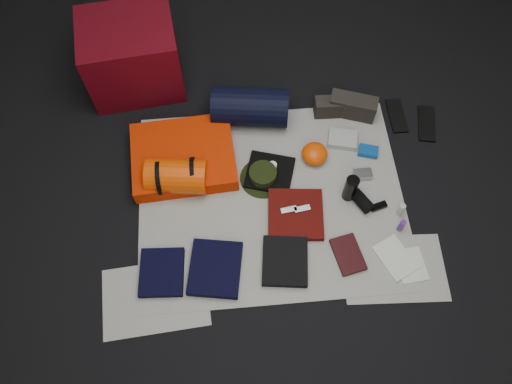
{
  "coord_description": "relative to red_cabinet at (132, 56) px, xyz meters",
  "views": [
    {
      "loc": [
        -0.21,
        -1.33,
        2.72
      ],
      "look_at": [
        -0.09,
        0.0,
        0.1
      ],
      "focal_mm": 35.0,
      "sensor_mm": 36.0,
      "label": 1
    }
  ],
  "objects": [
    {
      "name": "trousers_navy_b",
      "position": [
        0.45,
        -1.41,
        -0.21
      ],
      "size": [
        0.33,
        0.37,
        0.05
      ],
      "primitive_type": "cube",
      "rotation": [
        0.0,
        0.0,
        -0.17
      ],
      "color": "black",
      "rests_on": "newspaper_mat"
    },
    {
      "name": "boonie_brim",
      "position": [
        0.78,
        -0.85,
        -0.24
      ],
      "size": [
        0.3,
        0.3,
        0.01
      ],
      "primitive_type": "cylinder",
      "rotation": [
        0.0,
        0.0,
        0.05
      ],
      "color": "black",
      "rests_on": "newspaper_mat"
    },
    {
      "name": "map_booklet",
      "position": [
        1.48,
        -1.43,
        -0.23
      ],
      "size": [
        0.25,
        0.29,
        0.01
      ],
      "primitive_type": "cube",
      "rotation": [
        0.0,
        0.0,
        0.43
      ],
      "color": "silver",
      "rests_on": "newspaper_mat"
    },
    {
      "name": "floor",
      "position": [
        0.81,
        -0.99,
        -0.26
      ],
      "size": [
        4.5,
        4.5,
        0.02
      ],
      "primitive_type": "cube",
      "color": "black",
      "rests_on": "ground"
    },
    {
      "name": "first_aid_pouch",
      "position": [
        1.31,
        -0.62,
        -0.22
      ],
      "size": [
        0.21,
        0.17,
        0.05
      ],
      "primitive_type": "cube",
      "rotation": [
        0.0,
        0.0,
        -0.24
      ],
      "color": "#9BA39B",
      "rests_on": "newspaper_mat"
    },
    {
      "name": "newspaper_sheet_front_left",
      "position": [
        0.11,
        -1.54,
        -0.24
      ],
      "size": [
        0.61,
        0.44,
        0.0
      ],
      "primitive_type": "cube",
      "rotation": [
        0.0,
        0.0,
        0.07
      ],
      "color": "beige",
      "rests_on": "floor"
    },
    {
      "name": "newspaper_sheet_front_right",
      "position": [
        1.46,
        -1.49,
        -0.24
      ],
      "size": [
        0.6,
        0.43,
        0.0
      ],
      "primitive_type": "cube",
      "rotation": [
        0.0,
        0.0,
        -0.05
      ],
      "color": "beige",
      "rests_on": "floor"
    },
    {
      "name": "hiking_boot_left",
      "position": [
        1.29,
        -0.39,
        -0.17
      ],
      "size": [
        0.26,
        0.11,
        0.13
      ],
      "primitive_type": "cube",
      "rotation": [
        0.0,
        0.0,
        -0.04
      ],
      "color": "#28241F",
      "rests_on": "newspaper_mat"
    },
    {
      "name": "speaker",
      "position": [
        1.34,
        -1.05,
        -0.2
      ],
      "size": [
        0.17,
        0.21,
        0.08
      ],
      "primitive_type": "cylinder",
      "rotation": [
        1.57,
        0.0,
        0.54
      ],
      "color": "black",
      "rests_on": "newspaper_mat"
    },
    {
      "name": "stuff_sack",
      "position": [
        0.26,
        -0.85,
        -0.13
      ],
      "size": [
        0.38,
        0.25,
        0.21
      ],
      "primitive_type": "cylinder",
      "rotation": [
        0.0,
        1.57,
        -0.12
      ],
      "color": "#DE4003",
      "rests_on": "newspaper_mat"
    },
    {
      "name": "boonie_crown",
      "position": [
        0.78,
        -0.85,
        -0.19
      ],
      "size": [
        0.17,
        0.17,
        0.07
      ],
      "primitive_type": "cylinder",
      "color": "black",
      "rests_on": "boonie_brim"
    },
    {
      "name": "cyan_case",
      "position": [
        1.46,
        -0.72,
        -0.22
      ],
      "size": [
        0.14,
        0.11,
        0.04
      ],
      "primitive_type": "cube",
      "rotation": [
        0.0,
        0.0,
        -0.3
      ],
      "color": "navy",
      "rests_on": "newspaper_mat"
    },
    {
      "name": "toiletry_purple",
      "position": [
        1.55,
        -1.26,
        -0.19
      ],
      "size": [
        0.04,
        0.04,
        0.1
      ],
      "primitive_type": "cylinder",
      "rotation": [
        0.0,
        0.0,
        0.06
      ],
      "color": "#57277E",
      "rests_on": "newspaper_mat"
    },
    {
      "name": "orange_stuff_sack",
      "position": [
        1.11,
        -0.73,
        -0.19
      ],
      "size": [
        0.2,
        0.2,
        0.11
      ],
      "primitive_type": "ellipsoid",
      "rotation": [
        0.0,
        0.0,
        -0.29
      ],
      "color": "#DE4003",
      "rests_on": "newspaper_mat"
    },
    {
      "name": "red_shirt",
      "position": [
        0.95,
        -1.12,
        -0.22
      ],
      "size": [
        0.35,
        0.35,
        0.04
      ],
      "primitive_type": "cube",
      "rotation": [
        0.0,
        0.0,
        -0.1
      ],
      "color": "#4A0A08",
      "rests_on": "newspaper_mat"
    },
    {
      "name": "newspaper_mat",
      "position": [
        0.81,
        -0.99,
        -0.24
      ],
      "size": [
        1.6,
        1.3,
        0.01
      ],
      "primitive_type": "cube",
      "color": "beige",
      "rests_on": "floor"
    },
    {
      "name": "sack_strap_right",
      "position": [
        0.36,
        -0.85,
        -0.13
      ],
      "size": [
        0.03,
        0.22,
        0.22
      ],
      "primitive_type": "cylinder",
      "rotation": [
        0.0,
        1.57,
        0.0
      ],
      "color": "black",
      "rests_on": "newspaper_mat"
    },
    {
      "name": "red_cabinet",
      "position": [
        0.0,
        0.0,
        0.0
      ],
      "size": [
        0.64,
        0.55,
        0.49
      ],
      "primitive_type": "cube",
      "rotation": [
        0.0,
        0.0,
        0.11
      ],
      "color": "#54060F",
      "rests_on": "floor"
    },
    {
      "name": "toiletry_clear",
      "position": [
        1.56,
        -1.16,
        -0.19
      ],
      "size": [
        0.04,
        0.04,
        0.11
      ],
      "primitive_type": "cylinder",
      "rotation": [
        0.0,
        0.0,
        0.08
      ],
      "color": "#B1B5B0",
      "rests_on": "newspaper_mat"
    },
    {
      "name": "energy_bar_a",
      "position": [
        0.91,
        -1.1,
        -0.19
      ],
      "size": [
        0.1,
        0.05,
        0.01
      ],
      "primitive_type": "cube",
      "rotation": [
        0.0,
        0.0,
        0.14
      ],
      "color": "#AAA9AE",
      "rests_on": "red_shirt"
    },
    {
      "name": "hiking_boot_right",
      "position": [
        1.41,
        -0.41,
        -0.16
      ],
      "size": [
        0.32,
        0.21,
        0.15
      ],
      "primitive_type": "cube",
      "rotation": [
        0.0,
        0.0,
        -0.34
      ],
      "color": "#28241F",
      "rests_on": "newspaper_mat"
    },
    {
      "name": "trousers_charcoal",
      "position": [
        0.85,
        -1.4,
        -0.22
      ],
      "size": [
        0.29,
        0.32,
        0.05
      ],
      "primitive_type": "cube",
      "rotation": [
        0.0,
        0.0,
        -0.13
      ],
      "color": "black",
      "rests_on": "newspaper_mat"
    },
    {
      "name": "water_bottle",
      "position": [
        1.28,
        -1.01,
        -0.14
      ],
      "size": [
        0.08,
        0.08,
        0.2
      ],
      "primitive_type": "cylinder",
      "rotation": [
        0.0,
        0.0,
        0.05
      ],
      "color": "black",
      "rests_on": "newspaper_mat"
    },
    {
      "name": "map_printout",
      "position": [
        1.56,
        -1.48,
        -0.24
      ],
      "size": [
        0.17,
        0.21,
        0.01
      ],
      "primitive_type": "cube",
      "rotation": [
        0.0,
        0.0,
        0.09
      ],
      "color": "silver",
      "rests_on": "newspaper_mat"
    },
    {
      "name": "flip_flop_left",
      "position": [
        1.71,
        -0.45,
        -0.24
      ],
      "size": [
        0.1,
        0.27,
        0.01
      ],
      "primitive_type": "cube",
      "rotation": [
        0.0,
        0.0,
        -0.0
      ],
      "color": "black",
      "rests_on": "floor"
    },
    {
      "name": "black_tshirt",
      "position": [
        0.82,
        -0.82,
        -0.23
      ],
      "size": [
        0.35,
        0.33,
        0.03
      ],
      "primitive_type": "cube",
      "rotation": [
        0.0,
        0.0,
        -0.29
      ],
      "color": "black",
      "rests_on": "newspaper_mat"
    },
    {
      "name": "sleeping_pad",
      "position": [
        0.3,
        -0.68,
        -0.18
      ],
      "size": [
        0.66,
        0.55,
        0.11
      ],
      "primitive_type": "cube",
      "rotation": [
        0.0,
        0.0,
        0.06
      ],
      "color": "red",
      "rests_on": "newspaper_mat"
    },
    {
      "name": "sunglasses",
      "position": [
        1.45,
        -1.11,
        -0.23
      ],
      "size": [
        0.11,
        0.07,
        0.03
      ],
      "primitive_type": "cube",
      "rotation": [
        0.0,
        0.0,
        0.27
      ],
      "color": "black",
      "rests_on": "newspaper_mat"
    },
    {
      "name": "paperback_book",
      "position": [
        1.21,
        -1.39,
        -0.22
      ],
      "size": [
        0.19,
        0.25,
        0.03
      ],
      "primitive_type": "cube",
      "rotation": [
        0.0,
        0.0,
        0.2
      ],
      "color": "black",
      "rests_on": "newspaper_mat"
    },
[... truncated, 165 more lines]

